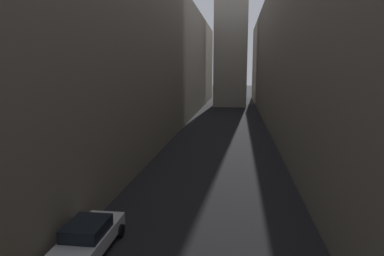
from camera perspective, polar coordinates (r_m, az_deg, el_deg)
name	(u,v)px	position (r m, az deg, el deg)	size (l,w,h in m)	color
ground_plane	(224,131)	(43.33, 5.23, -0.57)	(264.00, 264.00, 0.00)	black
building_block_left	(124,58)	(47.07, -11.15, 11.12)	(15.51, 108.00, 18.03)	#756B5B
building_block_right	(330,57)	(46.00, 21.61, 10.83)	(14.07, 108.00, 18.27)	#756B5B
parked_car_left_third	(88,237)	(15.62, -16.64, -16.75)	(1.88, 4.47, 1.43)	silver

